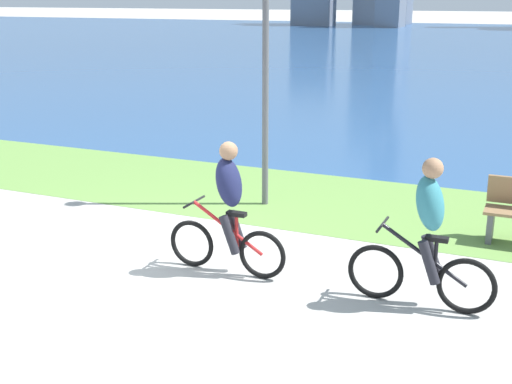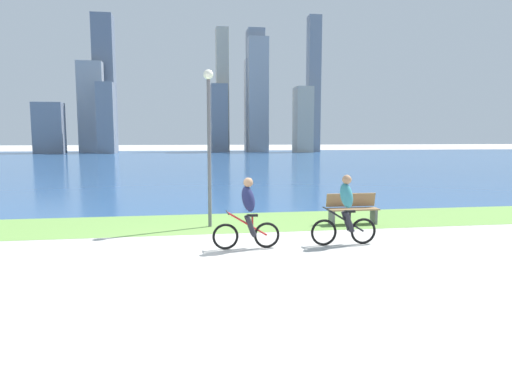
% 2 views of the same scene
% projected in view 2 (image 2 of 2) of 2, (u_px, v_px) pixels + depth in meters
% --- Properties ---
extents(ground_plane, '(300.00, 300.00, 0.00)m').
position_uv_depth(ground_plane, '(195.00, 252.00, 10.20)').
color(ground_plane, '#B2AFA8').
extents(grass_strip_bayside, '(120.00, 3.21, 0.01)m').
position_uv_depth(grass_strip_bayside, '(192.00, 223.00, 13.60)').
color(grass_strip_bayside, '#6B9947').
rests_on(grass_strip_bayside, ground).
extents(bay_water_surface, '(300.00, 74.91, 0.00)m').
position_uv_depth(bay_water_surface, '(184.00, 160.00, 51.89)').
color(bay_water_surface, '#2D568C').
rests_on(bay_water_surface, ground).
extents(cyclist_lead, '(1.56, 0.52, 1.64)m').
position_uv_depth(cyclist_lead, '(248.00, 213.00, 10.45)').
color(cyclist_lead, black).
rests_on(cyclist_lead, ground).
extents(cyclist_trailing, '(1.61, 0.52, 1.67)m').
position_uv_depth(cyclist_trailing, '(346.00, 210.00, 10.83)').
color(cyclist_trailing, black).
rests_on(cyclist_trailing, ground).
extents(bench_near_path, '(1.50, 0.47, 0.90)m').
position_uv_depth(bench_near_path, '(352.00, 209.00, 13.51)').
color(bench_near_path, olive).
rests_on(bench_near_path, ground).
extents(lamppost_tall, '(0.28, 0.28, 4.40)m').
position_uv_depth(lamppost_tall, '(209.00, 127.00, 12.82)').
color(lamppost_tall, '#595960').
rests_on(lamppost_tall, ground).
extents(city_skyline_far_shore, '(47.28, 11.85, 23.57)m').
position_uv_depth(city_skyline_far_shore, '(200.00, 100.00, 80.09)').
color(city_skyline_far_shore, slate).
rests_on(city_skyline_far_shore, ground).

